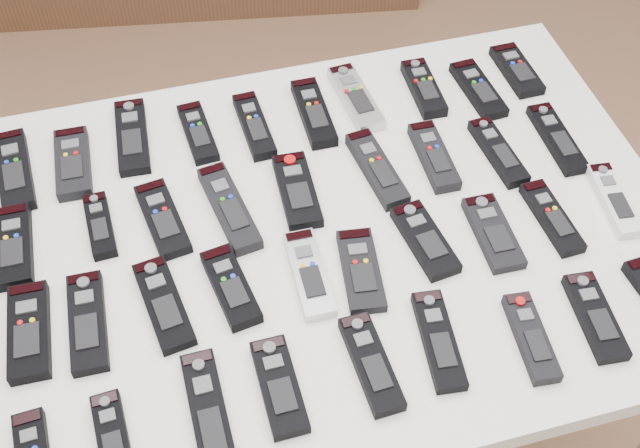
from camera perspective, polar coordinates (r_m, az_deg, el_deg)
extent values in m
plane|color=#9A6C4E|center=(2.10, -3.88, -12.32)|extent=(4.00, 4.00, 0.00)
cube|color=white|center=(1.41, 0.00, -1.03)|extent=(1.25, 0.88, 0.04)
cylinder|color=beige|center=(1.96, -19.25, -3.00)|extent=(0.04, 0.04, 0.74)
cylinder|color=beige|center=(2.09, 12.37, 3.47)|extent=(0.04, 0.04, 0.74)
cube|color=black|center=(1.57, -20.91, 3.56)|extent=(0.07, 0.20, 0.02)
cube|color=black|center=(1.55, -17.16, 4.15)|extent=(0.07, 0.17, 0.02)
cube|color=black|center=(1.57, -13.21, 6.06)|extent=(0.07, 0.19, 0.02)
cube|color=black|center=(1.56, -8.68, 6.45)|extent=(0.06, 0.16, 0.02)
cube|color=black|center=(1.56, -4.70, 6.98)|extent=(0.05, 0.17, 0.02)
cube|color=black|center=(1.58, -0.45, 7.91)|extent=(0.05, 0.18, 0.02)
cube|color=#B7B7BC|center=(1.61, 2.54, 8.93)|extent=(0.07, 0.19, 0.02)
cube|color=black|center=(1.64, 7.38, 9.55)|extent=(0.06, 0.16, 0.02)
cube|color=black|center=(1.66, 11.19, 9.36)|extent=(0.06, 0.17, 0.02)
cube|color=black|center=(1.72, 13.81, 10.58)|extent=(0.06, 0.15, 0.02)
cube|color=black|center=(1.45, -20.94, -1.48)|extent=(0.06, 0.17, 0.02)
cube|color=black|center=(1.44, -15.38, -0.11)|extent=(0.05, 0.14, 0.02)
cube|color=black|center=(1.42, -11.13, 0.36)|extent=(0.08, 0.18, 0.02)
cube|color=black|center=(1.42, -6.47, 1.15)|extent=(0.08, 0.21, 0.02)
cube|color=black|center=(1.44, -1.64, 2.39)|extent=(0.07, 0.17, 0.02)
cube|color=black|center=(1.47, 4.07, 3.94)|extent=(0.07, 0.19, 0.02)
cube|color=black|center=(1.51, 8.10, 4.79)|extent=(0.05, 0.17, 0.02)
cube|color=black|center=(1.54, 12.55, 5.03)|extent=(0.06, 0.17, 0.02)
cube|color=black|center=(1.59, 16.49, 5.85)|extent=(0.05, 0.18, 0.02)
cube|color=black|center=(1.34, -19.99, -7.19)|extent=(0.07, 0.17, 0.02)
cube|color=black|center=(1.32, -16.21, -6.71)|extent=(0.06, 0.18, 0.02)
cube|color=black|center=(1.31, -11.05, -5.61)|extent=(0.08, 0.18, 0.02)
cube|color=black|center=(1.31, -6.36, -4.47)|extent=(0.08, 0.16, 0.02)
cube|color=#B7B7BC|center=(1.32, -0.77, -3.56)|extent=(0.06, 0.17, 0.02)
cube|color=black|center=(1.33, 2.92, -3.30)|extent=(0.08, 0.17, 0.02)
cube|color=black|center=(1.38, 7.48, -1.13)|extent=(0.08, 0.16, 0.02)
cube|color=black|center=(1.41, 12.21, -0.61)|extent=(0.06, 0.16, 0.02)
cube|color=black|center=(1.45, 16.16, 0.44)|extent=(0.05, 0.16, 0.02)
cube|color=silver|center=(1.52, 20.17, 1.62)|extent=(0.06, 0.17, 0.02)
cube|color=black|center=(1.21, -14.52, -14.58)|extent=(0.05, 0.15, 0.02)
cube|color=black|center=(1.20, -7.86, -13.40)|extent=(0.05, 0.21, 0.02)
cube|color=black|center=(1.21, -2.92, -11.46)|extent=(0.06, 0.16, 0.02)
cube|color=black|center=(1.23, 3.66, -9.86)|extent=(0.06, 0.17, 0.02)
cube|color=black|center=(1.27, 8.43, -8.18)|extent=(0.07, 0.18, 0.02)
cube|color=black|center=(1.30, 14.78, -7.81)|extent=(0.06, 0.16, 0.02)
cube|color=black|center=(1.35, 18.99, -6.25)|extent=(0.06, 0.16, 0.02)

